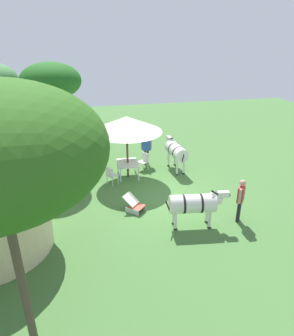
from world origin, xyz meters
name	(u,v)px	position (x,y,z in m)	size (l,w,h in m)	color
ground_plane	(158,194)	(0.00, 0.00, 0.00)	(36.00, 36.00, 0.00)	#457237
shade_umbrella	(127,124)	(2.14, 1.02, 2.70)	(3.35, 3.35, 3.06)	brown
patio_dining_table	(128,164)	(2.14, 1.02, 0.66)	(1.26, 1.02, 0.74)	silver
patio_chair_near_lawn	(111,175)	(1.42, 1.93, 0.52)	(0.61, 0.60, 0.90)	white
patio_chair_near_hut	(144,160)	(2.78, 0.06, 0.52)	(0.60, 0.59, 0.90)	white
guest_beside_umbrella	(146,147)	(3.46, -0.20, 0.98)	(0.32, 0.57, 1.64)	black
standing_watcher	(241,197)	(-2.64, -2.45, 1.04)	(0.51, 0.46, 1.73)	black
striped_lounge_chair	(134,205)	(-1.07, 1.28, 0.26)	(0.92, 0.94, 0.65)	#D54D39
zebra_nearest_camera	(194,204)	(-2.59, -0.64, 0.95)	(0.89, 2.34, 1.48)	silver
zebra_by_umbrella	(176,151)	(2.43, -1.54, 1.04)	(2.25, 0.81, 1.58)	silver
acacia_tree_behind_hut	(51,81)	(3.81, 4.31, 4.50)	(2.84, 2.84, 5.37)	#4E4635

